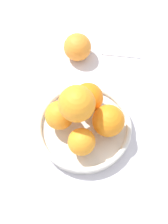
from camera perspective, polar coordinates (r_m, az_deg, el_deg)
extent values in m
plane|color=silver|center=(0.79, 0.00, -3.39)|extent=(4.00, 4.00, 0.00)
cylinder|color=silver|center=(0.78, 0.00, -3.08)|extent=(0.23, 0.23, 0.02)
torus|color=silver|center=(0.77, 0.00, -2.56)|extent=(0.24, 0.24, 0.01)
sphere|color=orange|center=(0.74, -4.51, -0.58)|extent=(0.07, 0.07, 0.07)
sphere|color=orange|center=(0.71, -0.45, -5.46)|extent=(0.06, 0.06, 0.06)
sphere|color=orange|center=(0.73, 4.47, -1.61)|extent=(0.08, 0.08, 0.08)
sphere|color=orange|center=(0.75, 0.74, 2.59)|extent=(0.07, 0.07, 0.07)
sphere|color=orange|center=(0.67, -1.33, 1.52)|extent=(0.08, 0.08, 0.08)
sphere|color=orange|center=(0.88, -1.21, 11.77)|extent=(0.08, 0.08, 0.08)
cube|color=white|center=(0.95, 6.95, 12.86)|extent=(0.15, 0.15, 0.01)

